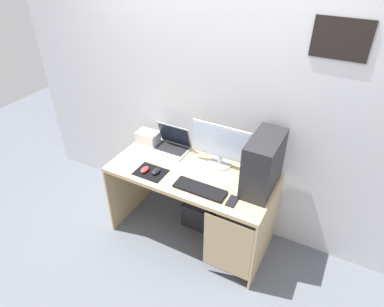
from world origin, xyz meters
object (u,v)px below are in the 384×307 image
object	(u,v)px
mouse_left	(156,171)
cell_phone	(232,201)
pc_tower	(263,164)
projector	(148,137)
keyboard	(200,189)
subwoofer	(199,212)
mouse_right	(145,170)
laptop	(172,144)
monitor	(220,145)

from	to	relation	value
mouse_left	cell_phone	bearing A→B (deg)	-1.87
pc_tower	cell_phone	distance (m)	0.37
pc_tower	mouse_left	size ratio (longest dim) A/B	4.71
projector	keyboard	world-z (taller)	projector
keyboard	subwoofer	distance (m)	0.74
mouse_right	cell_phone	distance (m)	0.79
laptop	mouse_left	bearing A→B (deg)	-79.10
laptop	subwoofer	distance (m)	0.74
monitor	cell_phone	bearing A→B (deg)	-54.05
monitor	cell_phone	xyz separation A→B (m)	(0.28, -0.39, -0.19)
mouse_left	cell_phone	distance (m)	0.70
keyboard	mouse_left	size ratio (longest dim) A/B	4.38
laptop	cell_phone	size ratio (longest dim) A/B	2.53
pc_tower	laptop	bearing A→B (deg)	171.07
laptop	mouse_right	world-z (taller)	laptop
laptop	monitor	bearing A→B (deg)	-2.25
monitor	mouse_left	bearing A→B (deg)	-138.87
subwoofer	pc_tower	bearing A→B (deg)	-9.01
laptop	mouse_right	bearing A→B (deg)	-92.98
monitor	projector	bearing A→B (deg)	179.24
monitor	keyboard	bearing A→B (deg)	-89.11
mouse_right	cell_phone	bearing A→B (deg)	0.16
pc_tower	cell_phone	xyz separation A→B (m)	(-0.13, -0.26, -0.22)
mouse_right	cell_phone	world-z (taller)	mouse_right
keyboard	subwoofer	world-z (taller)	keyboard
monitor	mouse_right	bearing A→B (deg)	-142.77
monitor	subwoofer	world-z (taller)	monitor
pc_tower	mouse_left	bearing A→B (deg)	-163.63
pc_tower	projector	bearing A→B (deg)	173.49
mouse_right	laptop	bearing A→B (deg)	87.02
projector	mouse_right	bearing A→B (deg)	-59.31
pc_tower	laptop	xyz separation A→B (m)	(-0.90, 0.14, -0.18)
mouse_right	projector	bearing A→B (deg)	120.69
laptop	cell_phone	world-z (taller)	laptop
laptop	mouse_left	world-z (taller)	laptop
projector	monitor	bearing A→B (deg)	-0.76
pc_tower	mouse_left	world-z (taller)	pc_tower
cell_phone	mouse_left	bearing A→B (deg)	178.13
pc_tower	laptop	size ratio (longest dim) A/B	1.38
monitor	mouse_left	distance (m)	0.58
pc_tower	mouse_right	size ratio (longest dim) A/B	4.71
mouse_left	pc_tower	bearing A→B (deg)	16.37
keyboard	cell_phone	bearing A→B (deg)	-0.58
keyboard	cell_phone	size ratio (longest dim) A/B	3.23
pc_tower	mouse_left	xyz separation A→B (m)	(-0.82, -0.24, -0.20)
keyboard	pc_tower	bearing A→B (deg)	33.15
monitor	mouse_right	distance (m)	0.67
mouse_right	keyboard	bearing A→B (deg)	0.55
pc_tower	monitor	xyz separation A→B (m)	(-0.41, 0.12, -0.03)
monitor	subwoofer	distance (m)	0.83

